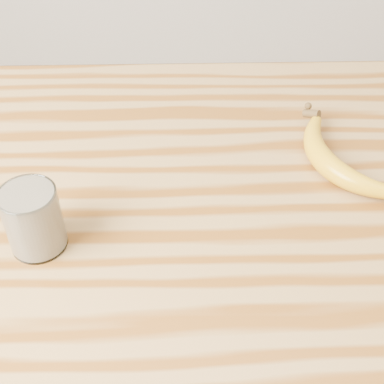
{
  "coord_description": "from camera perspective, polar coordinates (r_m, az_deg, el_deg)",
  "views": [
    {
      "loc": [
        -0.11,
        -0.64,
        1.49
      ],
      "look_at": [
        -0.1,
        -0.04,
        0.93
      ],
      "focal_mm": 50.0,
      "sensor_mm": 36.0,
      "label": 1
    }
  ],
  "objects": [
    {
      "name": "table",
      "position": [
        0.97,
        5.63,
        -5.13
      ],
      "size": [
        1.2,
        0.8,
        0.9
      ],
      "color": "olive",
      "rests_on": "ground"
    },
    {
      "name": "smoothie_glass",
      "position": [
        0.78,
        -16.59,
        -2.78
      ],
      "size": [
        0.08,
        0.08,
        0.1
      ],
      "color": "white",
      "rests_on": "table"
    },
    {
      "name": "banana",
      "position": [
        0.91,
        14.13,
        2.91
      ],
      "size": [
        0.24,
        0.34,
        0.04
      ],
      "primitive_type": null,
      "rotation": [
        0.0,
        0.0,
        0.42
      ],
      "color": "#CE9513",
      "rests_on": "table"
    }
  ]
}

